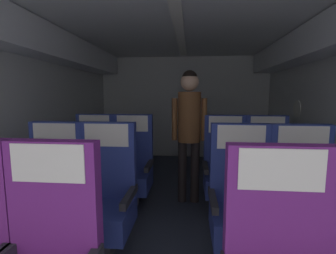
{
  "coord_description": "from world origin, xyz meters",
  "views": [
    {
      "loc": [
        0.15,
        0.28,
        1.34
      ],
      "look_at": [
        -0.06,
        2.55,
        1.05
      ],
      "focal_mm": 25.82,
      "sensor_mm": 36.0,
      "label": 1
    }
  ],
  "objects_px": {
    "seat_b_left_window": "(53,196)",
    "seat_c_left_window": "(93,166)",
    "flight_attendant": "(189,122)",
    "seat_c_left_aisle": "(131,168)",
    "seat_c_right_aisle": "(267,171)",
    "seat_c_right_window": "(225,170)",
    "seat_b_left_aisle": "(105,198)",
    "seat_b_right_window": "(241,204)",
    "seat_b_right_aisle": "(303,207)"
  },
  "relations": [
    {
      "from": "seat_c_left_aisle",
      "to": "seat_c_right_window",
      "type": "bearing_deg",
      "value": -0.21
    },
    {
      "from": "seat_b_left_aisle",
      "to": "seat_c_left_aisle",
      "type": "distance_m",
      "value": 0.91
    },
    {
      "from": "seat_c_left_window",
      "to": "flight_attendant",
      "type": "relative_size",
      "value": 0.67
    },
    {
      "from": "seat_b_left_window",
      "to": "seat_b_right_window",
      "type": "distance_m",
      "value": 1.63
    },
    {
      "from": "seat_b_right_aisle",
      "to": "seat_c_right_aisle",
      "type": "bearing_deg",
      "value": 90.13
    },
    {
      "from": "seat_b_left_aisle",
      "to": "flight_attendant",
      "type": "bearing_deg",
      "value": 55.39
    },
    {
      "from": "seat_c_left_aisle",
      "to": "flight_attendant",
      "type": "relative_size",
      "value": 0.67
    },
    {
      "from": "seat_b_left_window",
      "to": "seat_c_left_aisle",
      "type": "distance_m",
      "value": 1.03
    },
    {
      "from": "seat_c_right_aisle",
      "to": "flight_attendant",
      "type": "relative_size",
      "value": 0.67
    },
    {
      "from": "seat_b_left_window",
      "to": "seat_c_left_aisle",
      "type": "bearing_deg",
      "value": 62.1
    },
    {
      "from": "seat_b_right_aisle",
      "to": "seat_c_left_window",
      "type": "height_order",
      "value": "same"
    },
    {
      "from": "flight_attendant",
      "to": "seat_c_left_aisle",
      "type": "bearing_deg",
      "value": -167.49
    },
    {
      "from": "seat_c_left_window",
      "to": "seat_c_left_aisle",
      "type": "relative_size",
      "value": 1.0
    },
    {
      "from": "flight_attendant",
      "to": "seat_b_left_aisle",
      "type": "bearing_deg",
      "value": -122.34
    },
    {
      "from": "seat_b_left_window",
      "to": "seat_b_right_window",
      "type": "relative_size",
      "value": 1.0
    },
    {
      "from": "seat_b_left_aisle",
      "to": "seat_c_right_aisle",
      "type": "height_order",
      "value": "same"
    },
    {
      "from": "seat_c_left_window",
      "to": "seat_c_left_aisle",
      "type": "distance_m",
      "value": 0.49
    },
    {
      "from": "seat_b_left_window",
      "to": "seat_c_right_aisle",
      "type": "bearing_deg",
      "value": 23.37
    },
    {
      "from": "seat_b_right_aisle",
      "to": "seat_c_left_window",
      "type": "distance_m",
      "value": 2.31
    },
    {
      "from": "seat_b_left_window",
      "to": "seat_b_left_aisle",
      "type": "height_order",
      "value": "same"
    },
    {
      "from": "seat_b_left_window",
      "to": "flight_attendant",
      "type": "bearing_deg",
      "value": 41.19
    },
    {
      "from": "seat_b_left_window",
      "to": "seat_c_left_aisle",
      "type": "relative_size",
      "value": 1.0
    },
    {
      "from": "flight_attendant",
      "to": "seat_b_right_aisle",
      "type": "bearing_deg",
      "value": -46.03
    },
    {
      "from": "seat_b_right_window",
      "to": "seat_c_right_window",
      "type": "xyz_separation_m",
      "value": [
        -0.01,
        0.9,
        0.0
      ]
    },
    {
      "from": "seat_b_right_window",
      "to": "seat_c_right_aisle",
      "type": "xyz_separation_m",
      "value": [
        0.49,
        0.91,
        0.0
      ]
    },
    {
      "from": "seat_b_left_window",
      "to": "flight_attendant",
      "type": "height_order",
      "value": "flight_attendant"
    },
    {
      "from": "seat_c_left_window",
      "to": "flight_attendant",
      "type": "height_order",
      "value": "flight_attendant"
    },
    {
      "from": "seat_b_left_aisle",
      "to": "seat_c_left_window",
      "type": "xyz_separation_m",
      "value": [
        -0.48,
        0.91,
        0.0
      ]
    },
    {
      "from": "seat_c_left_aisle",
      "to": "seat_c_left_window",
      "type": "bearing_deg",
      "value": 179.53
    },
    {
      "from": "seat_b_left_window",
      "to": "seat_b_right_window",
      "type": "xyz_separation_m",
      "value": [
        1.63,
        0.01,
        0.0
      ]
    },
    {
      "from": "seat_c_left_aisle",
      "to": "seat_c_right_aisle",
      "type": "height_order",
      "value": "same"
    },
    {
      "from": "seat_b_right_window",
      "to": "seat_b_left_window",
      "type": "bearing_deg",
      "value": -179.72
    },
    {
      "from": "seat_b_left_aisle",
      "to": "seat_c_right_window",
      "type": "distance_m",
      "value": 1.46
    },
    {
      "from": "seat_b_left_window",
      "to": "seat_c_left_window",
      "type": "distance_m",
      "value": 0.92
    },
    {
      "from": "seat_b_left_aisle",
      "to": "seat_b_right_window",
      "type": "bearing_deg",
      "value": 0.16
    },
    {
      "from": "seat_b_right_aisle",
      "to": "seat_c_right_window",
      "type": "bearing_deg",
      "value": 118.57
    },
    {
      "from": "seat_c_right_aisle",
      "to": "seat_b_left_window",
      "type": "bearing_deg",
      "value": -156.63
    },
    {
      "from": "seat_b_left_window",
      "to": "seat_c_left_window",
      "type": "xyz_separation_m",
      "value": [
        -0.01,
        0.92,
        0.0
      ]
    },
    {
      "from": "seat_c_right_window",
      "to": "flight_attendant",
      "type": "distance_m",
      "value": 0.72
    },
    {
      "from": "seat_b_left_window",
      "to": "seat_c_left_window",
      "type": "bearing_deg",
      "value": 90.5
    },
    {
      "from": "seat_b_right_aisle",
      "to": "seat_b_left_aisle",
      "type": "bearing_deg",
      "value": 179.86
    },
    {
      "from": "seat_b_right_window",
      "to": "seat_c_left_aisle",
      "type": "bearing_deg",
      "value": 141.6
    },
    {
      "from": "seat_c_right_window",
      "to": "seat_c_left_window",
      "type": "bearing_deg",
      "value": 179.71
    },
    {
      "from": "seat_c_left_aisle",
      "to": "seat_c_right_aisle",
      "type": "bearing_deg",
      "value": -0.0
    },
    {
      "from": "seat_b_left_window",
      "to": "seat_c_left_window",
      "type": "height_order",
      "value": "same"
    },
    {
      "from": "seat_c_right_aisle",
      "to": "seat_c_right_window",
      "type": "relative_size",
      "value": 1.0
    },
    {
      "from": "flight_attendant",
      "to": "seat_c_right_window",
      "type": "bearing_deg",
      "value": -14.66
    },
    {
      "from": "seat_b_left_aisle",
      "to": "seat_b_right_window",
      "type": "xyz_separation_m",
      "value": [
        1.15,
        0.0,
        0.0
      ]
    },
    {
      "from": "seat_b_right_aisle",
      "to": "seat_c_right_aisle",
      "type": "height_order",
      "value": "same"
    },
    {
      "from": "seat_b_right_window",
      "to": "seat_c_left_aisle",
      "type": "distance_m",
      "value": 1.46
    }
  ]
}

